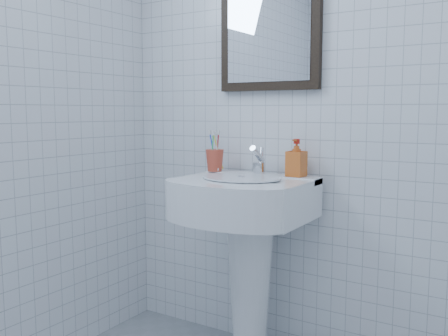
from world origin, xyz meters
The scene contains 6 objects.
wall_back centered at (0.00, 1.20, 1.25)m, with size 2.20×0.02×2.50m, color white.
washbasin centered at (-0.32, 0.99, 0.58)m, with size 0.56×0.41×0.86m.
faucet centered at (-0.32, 1.09, 0.91)m, with size 0.06×0.12×0.14m.
toothbrush_cup centered at (-0.56, 1.09, 0.91)m, with size 0.09×0.09×0.10m, color #BC412B, non-canonical shape.
soap_dispenser centered at (-0.15, 1.12, 0.94)m, with size 0.07×0.08×0.17m, color #BA4612.
wall_mirror centered at (-0.32, 1.18, 1.55)m, with size 0.50×0.04×0.62m.
Camera 1 is at (0.74, -0.92, 1.15)m, focal length 40.00 mm.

